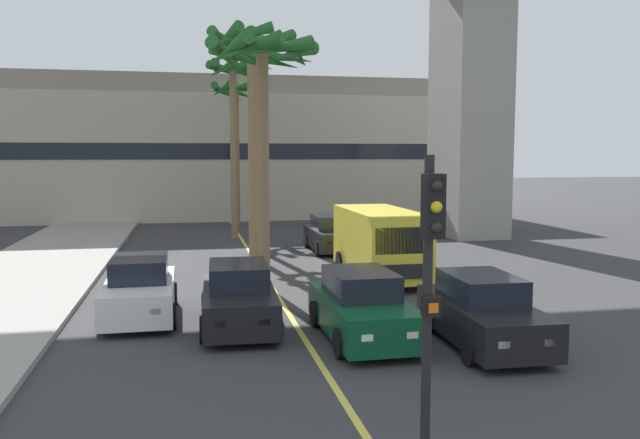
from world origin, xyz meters
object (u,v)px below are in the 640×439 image
object	(u,v)px
car_queue_front	(140,290)
traffic_light_median_near	(430,280)
palm_tree_farthest_median	(235,117)
palm_tree_far_median	(263,79)
car_queue_third	(239,298)
car_queue_fifth	(331,235)
car_queue_fourth	(483,313)
delivery_van	(379,242)
car_queue_second	(362,308)
palm_tree_mid_median	(252,70)
palm_tree_near_median	(233,92)

from	to	relation	value
car_queue_front	traffic_light_median_near	distance (m)	10.80
palm_tree_farthest_median	palm_tree_far_median	bearing A→B (deg)	-91.31
car_queue_third	car_queue_fifth	distance (m)	12.70
car_queue_fourth	traffic_light_median_near	bearing A→B (deg)	-121.16
car_queue_third	delivery_van	world-z (taller)	delivery_van
car_queue_third	car_queue_fifth	bearing A→B (deg)	67.44
car_queue_second	traffic_light_median_near	distance (m)	7.15
palm_tree_farthest_median	traffic_light_median_near	bearing A→B (deg)	-89.77
traffic_light_median_near	palm_tree_farthest_median	size ratio (longest dim) A/B	0.50
traffic_light_median_near	palm_tree_mid_median	distance (m)	19.27
traffic_light_median_near	palm_tree_mid_median	xyz separation A→B (m)	(-0.29, 18.66, 4.80)
traffic_light_median_near	car_queue_fourth	bearing A→B (deg)	58.84
palm_tree_near_median	palm_tree_far_median	size ratio (longest dim) A/B	1.14
traffic_light_median_near	palm_tree_farthest_median	bearing A→B (deg)	90.23
car_queue_second	car_queue_fourth	world-z (taller)	same
car_queue_front	traffic_light_median_near	xyz separation A→B (m)	(4.09, -9.80, 1.99)
car_queue_fourth	palm_tree_farthest_median	bearing A→B (deg)	98.31
traffic_light_median_near	palm_tree_mid_median	world-z (taller)	palm_tree_mid_median
car_queue_third	car_queue_fourth	world-z (taller)	same
car_queue_second	delivery_van	bearing A→B (deg)	70.08
traffic_light_median_near	palm_tree_far_median	world-z (taller)	palm_tree_far_median
car_queue_third	palm_tree_farthest_median	distance (m)	23.05
car_queue_second	palm_tree_mid_median	bearing A→B (deg)	96.28
car_queue_front	palm_tree_farthest_median	bearing A→B (deg)	79.23
car_queue_fourth	palm_tree_farthest_median	distance (m)	25.74
car_queue_third	palm_tree_farthest_median	size ratio (longest dim) A/B	0.50
car_queue_second	car_queue_front	bearing A→B (deg)	149.53
car_queue_second	traffic_light_median_near	size ratio (longest dim) A/B	0.98
car_queue_third	palm_tree_far_median	bearing A→B (deg)	75.48
palm_tree_mid_median	palm_tree_farthest_median	size ratio (longest dim) A/B	1.10
car_queue_front	car_queue_fifth	xyz separation A→B (m)	(7.30, 10.30, 0.00)
car_queue_third	palm_tree_far_median	world-z (taller)	palm_tree_far_median
car_queue_front	car_queue_third	world-z (taller)	same
car_queue_second	palm_tree_near_median	size ratio (longest dim) A/B	0.46
car_queue_second	car_queue_fourth	size ratio (longest dim) A/B	0.99
car_queue_fifth	traffic_light_median_near	world-z (taller)	traffic_light_median_near
palm_tree_mid_median	palm_tree_farthest_median	xyz separation A→B (m)	(0.17, 12.00, -1.16)
palm_tree_far_median	car_queue_third	bearing A→B (deg)	-104.52
delivery_van	palm_tree_farthest_median	world-z (taller)	palm_tree_farthest_median
palm_tree_far_median	palm_tree_farthest_median	world-z (taller)	palm_tree_farthest_median
car_queue_front	car_queue_fourth	xyz separation A→B (m)	(7.60, -4.00, 0.00)
palm_tree_near_median	palm_tree_farthest_median	xyz separation A→B (m)	(0.45, 5.43, -0.90)
car_queue_fifth	delivery_van	xyz separation A→B (m)	(0.23, -6.60, 0.57)
traffic_light_median_near	palm_tree_mid_median	bearing A→B (deg)	90.89
traffic_light_median_near	palm_tree_near_median	world-z (taller)	palm_tree_near_median
car_queue_fifth	traffic_light_median_near	size ratio (longest dim) A/B	0.98
car_queue_front	car_queue_third	distance (m)	2.82
car_queue_front	palm_tree_far_median	xyz separation A→B (m)	(3.56, 2.93, 5.78)
palm_tree_mid_median	car_queue_third	bearing A→B (deg)	-97.59
car_queue_front	traffic_light_median_near	world-z (taller)	traffic_light_median_near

